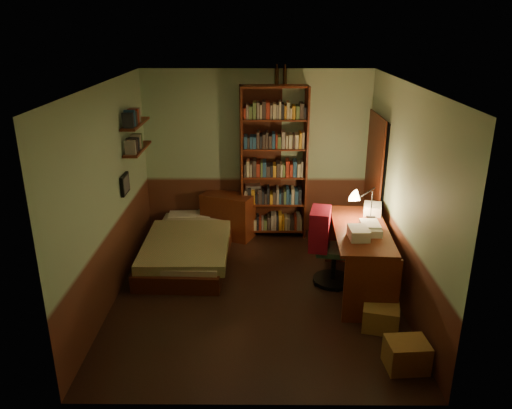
{
  "coord_description": "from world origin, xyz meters",
  "views": [
    {
      "loc": [
        0.04,
        -5.6,
        3.26
      ],
      "look_at": [
        0.0,
        0.25,
        1.1
      ],
      "focal_mm": 35.0,
      "sensor_mm": 36.0,
      "label": 1
    }
  ],
  "objects_px": {
    "office_chair": "(334,249)",
    "cardboard_box_b": "(381,318)",
    "bed": "(188,238)",
    "bookshelf": "(273,164)",
    "cardboard_box_a": "(407,355)",
    "desk": "(359,259)",
    "dresser": "(228,216)",
    "mini_stereo": "(253,188)",
    "desk_lamp": "(372,198)"
  },
  "relations": [
    {
      "from": "desk",
      "to": "mini_stereo",
      "type": "bearing_deg",
      "value": 130.26
    },
    {
      "from": "dresser",
      "to": "cardboard_box_a",
      "type": "height_order",
      "value": "dresser"
    },
    {
      "from": "bed",
      "to": "desk_lamp",
      "type": "xyz_separation_m",
      "value": [
        2.48,
        -0.51,
        0.8
      ]
    },
    {
      "from": "bed",
      "to": "desk",
      "type": "relative_size",
      "value": 1.32
    },
    {
      "from": "bed",
      "to": "dresser",
      "type": "xyz_separation_m",
      "value": [
        0.53,
        0.79,
        0.04
      ]
    },
    {
      "from": "mini_stereo",
      "to": "desk",
      "type": "height_order",
      "value": "desk"
    },
    {
      "from": "desk",
      "to": "office_chair",
      "type": "relative_size",
      "value": 1.64
    },
    {
      "from": "mini_stereo",
      "to": "cardboard_box_a",
      "type": "bearing_deg",
      "value": -68.84
    },
    {
      "from": "cardboard_box_b",
      "to": "bed",
      "type": "bearing_deg",
      "value": 143.55
    },
    {
      "from": "dresser",
      "to": "cardboard_box_b",
      "type": "height_order",
      "value": "dresser"
    },
    {
      "from": "bed",
      "to": "mini_stereo",
      "type": "relative_size",
      "value": 8.88
    },
    {
      "from": "desk_lamp",
      "to": "cardboard_box_a",
      "type": "distance_m",
      "value": 2.16
    },
    {
      "from": "office_chair",
      "to": "desk",
      "type": "bearing_deg",
      "value": -19.19
    },
    {
      "from": "bookshelf",
      "to": "desk",
      "type": "relative_size",
      "value": 1.5
    },
    {
      "from": "dresser",
      "to": "cardboard_box_b",
      "type": "distance_m",
      "value": 3.17
    },
    {
      "from": "desk_lamp",
      "to": "cardboard_box_a",
      "type": "xyz_separation_m",
      "value": [
        0.01,
        -1.93,
        -0.96
      ]
    },
    {
      "from": "bed",
      "to": "bookshelf",
      "type": "height_order",
      "value": "bookshelf"
    },
    {
      "from": "bookshelf",
      "to": "desk_lamp",
      "type": "height_order",
      "value": "bookshelf"
    },
    {
      "from": "mini_stereo",
      "to": "desk_lamp",
      "type": "xyz_separation_m",
      "value": [
        1.55,
        -1.43,
        0.34
      ]
    },
    {
      "from": "desk",
      "to": "cardboard_box_b",
      "type": "distance_m",
      "value": 0.93
    },
    {
      "from": "cardboard_box_a",
      "to": "cardboard_box_b",
      "type": "height_order",
      "value": "cardboard_box_a"
    },
    {
      "from": "office_chair",
      "to": "cardboard_box_b",
      "type": "height_order",
      "value": "office_chair"
    },
    {
      "from": "dresser",
      "to": "bookshelf",
      "type": "height_order",
      "value": "bookshelf"
    },
    {
      "from": "desk",
      "to": "cardboard_box_a",
      "type": "height_order",
      "value": "desk"
    },
    {
      "from": "dresser",
      "to": "cardboard_box_b",
      "type": "bearing_deg",
      "value": -30.88
    },
    {
      "from": "bed",
      "to": "bookshelf",
      "type": "relative_size",
      "value": 0.88
    },
    {
      "from": "mini_stereo",
      "to": "desk_lamp",
      "type": "distance_m",
      "value": 2.14
    },
    {
      "from": "bed",
      "to": "cardboard_box_a",
      "type": "xyz_separation_m",
      "value": [
        2.49,
        -2.44,
        -0.16
      ]
    },
    {
      "from": "bookshelf",
      "to": "cardboard_box_a",
      "type": "xyz_separation_m",
      "value": [
        1.25,
        -3.32,
        -1.04
      ]
    },
    {
      "from": "bed",
      "to": "cardboard_box_b",
      "type": "xyz_separation_m",
      "value": [
        2.39,
        -1.76,
        -0.17
      ]
    },
    {
      "from": "mini_stereo",
      "to": "bookshelf",
      "type": "height_order",
      "value": "bookshelf"
    },
    {
      "from": "bed",
      "to": "desk",
      "type": "distance_m",
      "value": 2.45
    },
    {
      "from": "bookshelf",
      "to": "cardboard_box_a",
      "type": "height_order",
      "value": "bookshelf"
    },
    {
      "from": "desk",
      "to": "dresser",
      "type": "bearing_deg",
      "value": 139.56
    },
    {
      "from": "bed",
      "to": "mini_stereo",
      "type": "xyz_separation_m",
      "value": [
        0.92,
        0.92,
        0.46
      ]
    },
    {
      "from": "desk",
      "to": "cardboard_box_b",
      "type": "bearing_deg",
      "value": -80.3
    },
    {
      "from": "desk_lamp",
      "to": "cardboard_box_a",
      "type": "bearing_deg",
      "value": -98.03
    },
    {
      "from": "office_chair",
      "to": "mini_stereo",
      "type": "bearing_deg",
      "value": 135.19
    },
    {
      "from": "bed",
      "to": "dresser",
      "type": "relative_size",
      "value": 2.62
    },
    {
      "from": "bed",
      "to": "desk_lamp",
      "type": "bearing_deg",
      "value": -9.2
    },
    {
      "from": "bookshelf",
      "to": "office_chair",
      "type": "distance_m",
      "value": 1.9
    },
    {
      "from": "bed",
      "to": "bookshelf",
      "type": "xyz_separation_m",
      "value": [
        1.24,
        0.88,
        0.88
      ]
    },
    {
      "from": "cardboard_box_a",
      "to": "desk",
      "type": "bearing_deg",
      "value": 97.43
    },
    {
      "from": "bed",
      "to": "desk_lamp",
      "type": "height_order",
      "value": "desk_lamp"
    },
    {
      "from": "cardboard_box_a",
      "to": "dresser",
      "type": "bearing_deg",
      "value": 121.24
    },
    {
      "from": "desk",
      "to": "cardboard_box_b",
      "type": "relative_size",
      "value": 4.06
    },
    {
      "from": "dresser",
      "to": "cardboard_box_b",
      "type": "xyz_separation_m",
      "value": [
        1.86,
        -2.56,
        -0.22
      ]
    },
    {
      "from": "mini_stereo",
      "to": "cardboard_box_b",
      "type": "distance_m",
      "value": 3.12
    },
    {
      "from": "desk_lamp",
      "to": "bed",
      "type": "bearing_deg",
      "value": 160.18
    },
    {
      "from": "bookshelf",
      "to": "desk",
      "type": "bearing_deg",
      "value": -64.64
    }
  ]
}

